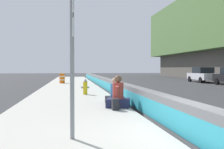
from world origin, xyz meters
name	(u,v)px	position (x,y,z in m)	size (l,w,h in m)	color
ground_plane	(192,141)	(0.00, 0.00, 0.00)	(160.00, 160.00, 0.00)	#353538
sidewalk_strip	(70,144)	(0.00, 2.65, 0.07)	(80.00, 4.40, 0.14)	#B5B2A8
jersey_barrier	(192,122)	(0.00, 0.00, 0.42)	(76.00, 0.45, 0.85)	slate
route_sign_post	(72,38)	(0.10, 2.59, 2.23)	(0.44, 0.09, 3.60)	gray
fire_hydrant	(85,86)	(9.27, 1.84, 0.59)	(0.26, 0.46, 0.88)	gold
seated_person_foreground	(118,97)	(4.31, 0.87, 0.52)	(0.94, 1.03, 1.20)	#23284C
seated_person_middle	(115,95)	(5.39, 0.82, 0.47)	(0.69, 0.80, 1.07)	black
backpack	(116,104)	(3.64, 1.08, 0.33)	(0.32, 0.28, 0.40)	#232328
construction_barrel	(62,78)	(20.60, 3.51, 0.62)	(0.54, 0.54, 0.95)	orange
parked_car_midline	(203,75)	(22.23, -12.11, 0.86)	(4.57, 2.09, 1.71)	silver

